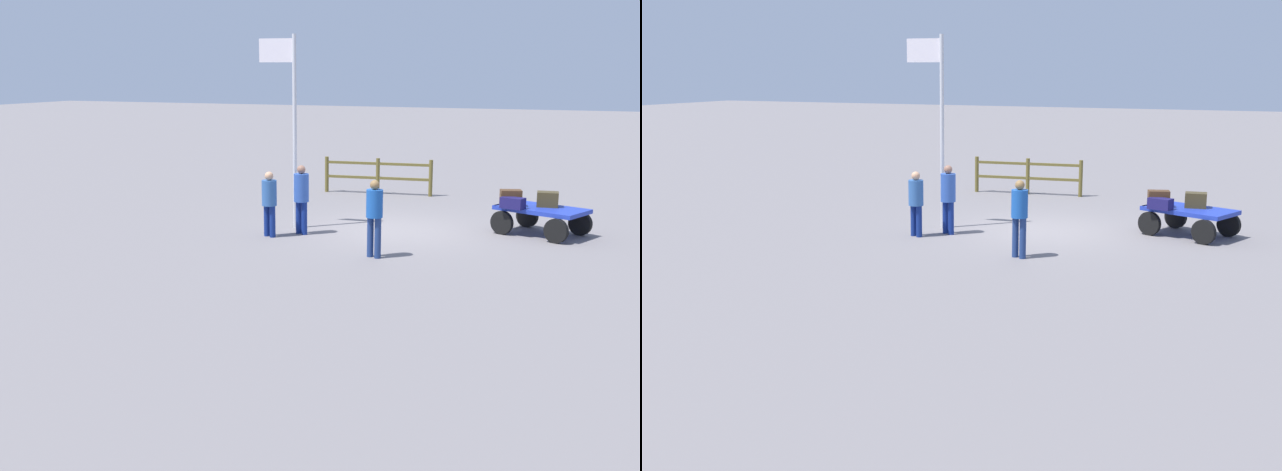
{
  "view_description": "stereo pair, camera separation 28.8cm",
  "coord_description": "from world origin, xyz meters",
  "views": [
    {
      "loc": [
        -5.4,
        18.18,
        3.94
      ],
      "look_at": [
        -0.41,
        6.0,
        1.1
      ],
      "focal_mm": 43.62,
      "sensor_mm": 36.0,
      "label": 1
    },
    {
      "loc": [
        -5.67,
        18.07,
        3.94
      ],
      "look_at": [
        -0.41,
        6.0,
        1.1
      ],
      "focal_mm": 43.62,
      "sensor_mm": 36.0,
      "label": 2
    }
  ],
  "objects": [
    {
      "name": "flagpole",
      "position": [
        2.55,
        0.67,
        2.84
      ],
      "size": [
        0.97,
        0.1,
        4.74
      ],
      "color": "silver",
      "rests_on": "ground"
    },
    {
      "name": "worker_lead",
      "position": [
        2.0,
        1.3,
        0.98
      ],
      "size": [
        0.48,
        0.48,
        1.67
      ],
      "color": "navy",
      "rests_on": "ground"
    },
    {
      "name": "worker_supervisor",
      "position": [
        2.58,
        1.86,
        0.91
      ],
      "size": [
        0.46,
        0.46,
        1.56
      ],
      "color": "navy",
      "rests_on": "ground"
    },
    {
      "name": "suitcase_grey",
      "position": [
        -2.75,
        -0.39,
        0.8
      ],
      "size": [
        0.61,
        0.46,
        0.26
      ],
      "color": "#1A174F",
      "rests_on": "luggage_cart"
    },
    {
      "name": "luggage_cart",
      "position": [
        -3.36,
        -0.81,
        0.49
      ],
      "size": [
        2.34,
        1.97,
        0.67
      ],
      "color": "#1F35AA",
      "rests_on": "ground"
    },
    {
      "name": "ground_plane",
      "position": [
        0.0,
        0.0,
        0.0
      ],
      "size": [
        120.0,
        120.0,
        0.0
      ],
      "primitive_type": "plane",
      "color": "slate"
    },
    {
      "name": "suitcase_maroon",
      "position": [
        -2.66,
        -0.68,
        0.87
      ],
      "size": [
        0.57,
        0.45,
        0.4
      ],
      "color": "#492E1A",
      "rests_on": "luggage_cart"
    },
    {
      "name": "suitcase_navy",
      "position": [
        -3.49,
        -0.95,
        0.85
      ],
      "size": [
        0.53,
        0.42,
        0.36
      ],
      "color": "#43361B",
      "rests_on": "luggage_cart"
    },
    {
      "name": "worker_trailing",
      "position": [
        -0.38,
        2.9,
        0.98
      ],
      "size": [
        0.45,
        0.45,
        1.66
      ],
      "color": "navy",
      "rests_on": "ground"
    },
    {
      "name": "wooden_fence",
      "position": [
        2.2,
        -5.24,
        0.65
      ],
      "size": [
        3.47,
        0.47,
        1.15
      ],
      "color": "brown",
      "rests_on": "ground"
    }
  ]
}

